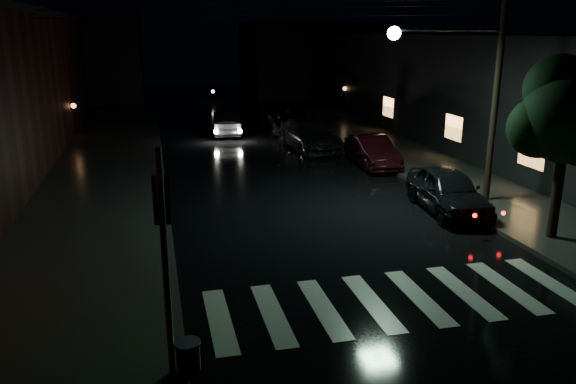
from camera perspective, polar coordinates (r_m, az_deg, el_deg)
ground at (r=12.56m, az=-1.09°, el=-13.34°), size 120.00×120.00×0.00m
sidewalk_left at (r=25.57m, az=-19.13°, el=1.34°), size 6.00×44.00×0.15m
sidewalk_right at (r=28.27m, az=12.69°, el=3.18°), size 4.00×44.00×0.15m
building_right at (r=34.75m, az=20.63°, el=9.79°), size 10.00×40.00×6.00m
building_far_left at (r=56.26m, az=-21.95°, el=12.69°), size 14.00×10.00×8.00m
building_far_right at (r=58.11m, az=2.85°, el=13.36°), size 14.00×10.00×7.00m
crosswalk at (r=13.85m, az=10.87°, el=-10.68°), size 9.00×3.00×0.01m
signal_pole_corner at (r=10.33m, az=-11.22°, el=-10.87°), size 0.68×0.61×4.20m
street_tree at (r=18.20m, az=26.30°, el=6.74°), size 3.10×2.90×5.40m
utility_pole at (r=20.99m, az=19.00°, el=10.90°), size 4.92×0.44×8.00m
parked_car_a at (r=20.54m, az=15.94°, el=0.17°), size 2.26×4.67×1.54m
parked_car_b at (r=26.75m, az=8.57°, el=4.09°), size 1.73×4.43×1.44m
parked_car_c at (r=30.50m, az=2.14°, el=5.86°), size 2.67×5.63×1.58m
parked_car_d at (r=35.81m, az=0.16°, el=7.39°), size 3.16×5.92×1.58m
oncoming_car at (r=34.98m, az=-6.28°, el=7.00°), size 2.00×4.63×1.48m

